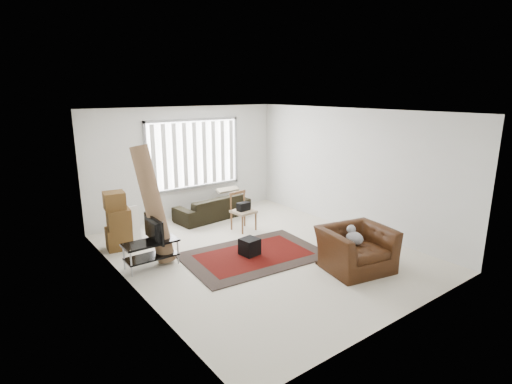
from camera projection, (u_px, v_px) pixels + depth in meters
room at (247, 160)px, 7.75m from camera, size 6.00×6.02×2.71m
persian_rug at (254, 255)px, 7.62m from camera, size 2.73×1.94×0.02m
tv_stand at (151, 249)px, 7.07m from camera, size 0.95×0.43×0.48m
tv at (150, 230)px, 6.98m from camera, size 0.10×0.77×0.44m
subwoofer at (250, 247)px, 7.59m from camera, size 0.35×0.35×0.32m
moving_boxes at (118, 223)px, 7.85m from camera, size 0.53×0.50×1.16m
white_flatpack at (125, 226)px, 8.14m from camera, size 0.60×0.24×0.76m
rolled_rug at (153, 204)px, 7.15m from camera, size 0.67×0.84×2.16m
sofa at (213, 204)px, 9.81m from camera, size 1.96×1.00×0.73m
side_chair at (243, 209)px, 8.94m from camera, size 0.50×0.50×0.86m
armchair at (356, 246)px, 6.96m from camera, size 1.34×1.22×0.85m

